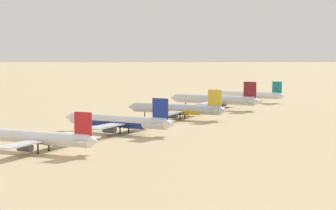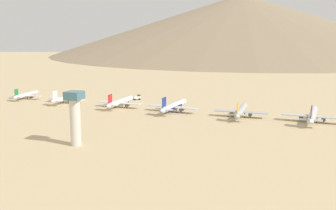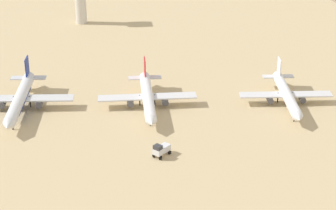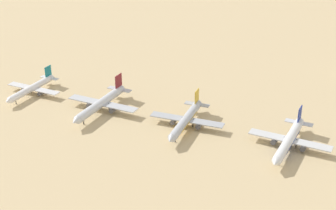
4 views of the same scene
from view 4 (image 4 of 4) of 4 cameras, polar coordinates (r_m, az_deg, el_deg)
ground_plane at (r=204.40m, az=12.93°, el=-5.17°), size 1800.00×1800.00×0.00m
parked_jet_0 at (r=254.95m, az=-15.03°, el=1.84°), size 35.74×29.08×10.30m
parked_jet_1 at (r=231.12m, az=-7.51°, el=0.21°), size 42.69×34.73×12.30m
parked_jet_2 at (r=215.20m, az=2.04°, el=-1.67°), size 39.89×32.31×11.53m
parked_jet_3 at (r=205.10m, az=13.46°, el=-3.86°), size 40.83×33.26×11.77m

